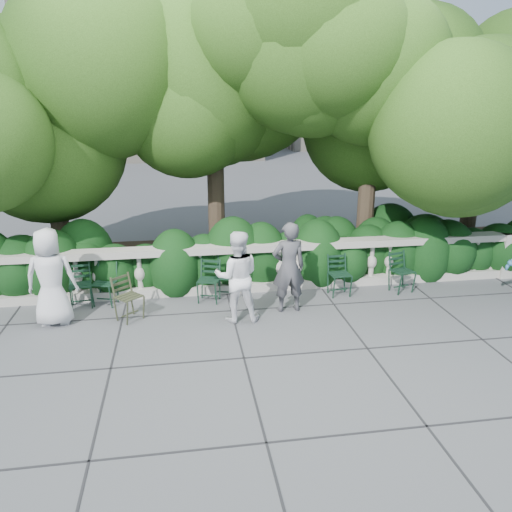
{
  "coord_description": "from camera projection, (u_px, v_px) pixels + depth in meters",
  "views": [
    {
      "loc": [
        -1.37,
        -7.79,
        3.86
      ],
      "look_at": [
        0.0,
        1.0,
        1.0
      ],
      "focal_mm": 35.0,
      "sensor_mm": 36.0,
      "label": 1
    }
  ],
  "objects": [
    {
      "name": "chair_a",
      "position": [
        83.0,
        310.0,
        9.45
      ],
      "size": [
        0.5,
        0.54,
        0.84
      ],
      "primitive_type": null,
      "rotation": [
        0.0,
        0.0,
        0.14
      ],
      "color": "black",
      "rests_on": "ground"
    },
    {
      "name": "person_businessman",
      "position": [
        51.0,
        277.0,
        8.62
      ],
      "size": [
        0.86,
        0.56,
        1.74
      ],
      "primitive_type": "imported",
      "rotation": [
        0.0,
        0.0,
        3.14
      ],
      "color": "silver",
      "rests_on": "ground"
    },
    {
      "name": "chair_f",
      "position": [
        341.0,
        298.0,
        10.01
      ],
      "size": [
        0.47,
        0.51,
        0.84
      ],
      "primitive_type": null,
      "rotation": [
        0.0,
        0.0,
        0.07
      ],
      "color": "black",
      "rests_on": "ground"
    },
    {
      "name": "chair_d",
      "position": [
        225.0,
        300.0,
        9.88
      ],
      "size": [
        0.56,
        0.58,
        0.84
      ],
      "primitive_type": null,
      "rotation": [
        0.0,
        0.0,
        -0.28
      ],
      "color": "black",
      "rests_on": "ground"
    },
    {
      "name": "chair_c",
      "position": [
        208.0,
        304.0,
        9.7
      ],
      "size": [
        0.56,
        0.59,
        0.84
      ],
      "primitive_type": null,
      "rotation": [
        0.0,
        0.0,
        -0.3
      ],
      "color": "black",
      "rests_on": "ground"
    },
    {
      "name": "balustrade",
      "position": [
        250.0,
        268.0,
        10.26
      ],
      "size": [
        12.0,
        0.44,
        1.0
      ],
      "color": "#9E998E",
      "rests_on": "ground"
    },
    {
      "name": "chair_weathered",
      "position": [
        136.0,
        322.0,
        8.94
      ],
      "size": [
        0.65,
        0.65,
        0.84
      ],
      "primitive_type": null,
      "rotation": [
        0.0,
        0.0,
        0.74
      ],
      "color": "black",
      "rests_on": "ground"
    },
    {
      "name": "chair_e",
      "position": [
        405.0,
        294.0,
        10.2
      ],
      "size": [
        0.55,
        0.58,
        0.84
      ],
      "primitive_type": null,
      "rotation": [
        0.0,
        0.0,
        0.28
      ],
      "color": "black",
      "rests_on": "ground"
    },
    {
      "name": "chair_b",
      "position": [
        103.0,
        308.0,
        9.54
      ],
      "size": [
        0.56,
        0.59,
        0.84
      ],
      "primitive_type": null,
      "rotation": [
        0.0,
        0.0,
        -0.29
      ],
      "color": "black",
      "rests_on": "ground"
    },
    {
      "name": "person_casual_man",
      "position": [
        237.0,
        276.0,
        8.79
      ],
      "size": [
        0.85,
        0.69,
        1.65
      ],
      "primitive_type": "imported",
      "rotation": [
        0.0,
        0.0,
        3.06
      ],
      "color": "white",
      "rests_on": "ground"
    },
    {
      "name": "person_woman_grey",
      "position": [
        289.0,
        267.0,
        9.17
      ],
      "size": [
        0.65,
        0.45,
        1.71
      ],
      "primitive_type": "imported",
      "rotation": [
        0.0,
        0.0,
        3.2
      ],
      "color": "#444348",
      "rests_on": "ground"
    },
    {
      "name": "tree_canopy",
      "position": [
        272.0,
        91.0,
        10.6
      ],
      "size": [
        15.04,
        6.52,
        6.78
      ],
      "color": "#3F3023",
      "rests_on": "ground"
    },
    {
      "name": "ground",
      "position": [
        265.0,
        328.0,
        8.71
      ],
      "size": [
        90.0,
        90.0,
        0.0
      ],
      "primitive_type": "plane",
      "color": "#494A50",
      "rests_on": "ground"
    },
    {
      "name": "shrub_hedge",
      "position": [
        243.0,
        271.0,
        11.53
      ],
      "size": [
        15.0,
        2.6,
        1.7
      ],
      "primitive_type": null,
      "color": "black",
      "rests_on": "ground"
    }
  ]
}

